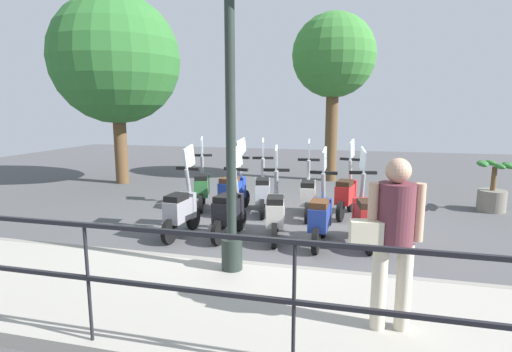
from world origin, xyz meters
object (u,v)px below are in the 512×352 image
Objects in this scene: scooter_near_2 at (276,211)px; scooter_far_3 at (233,190)px; lamp_post_near at (231,132)px; potted_palm at (493,190)px; scooter_far_4 at (202,186)px; scooter_far_0 at (346,193)px; scooter_near_4 at (181,209)px; scooter_far_2 at (263,191)px; scooter_far_1 at (308,194)px; tree_large at (116,60)px; scooter_near_1 at (320,216)px; pedestrian_with_bag at (392,232)px; scooter_near_3 at (229,210)px; tree_distant at (334,57)px; scooter_near_0 at (365,216)px.

scooter_near_2 is 1.94m from scooter_far_3.
lamp_post_near reaches higher than potted_palm.
scooter_far_0 is at bearing -106.65° from scooter_far_4.
scooter_near_4 is 2.03m from scooter_far_2.
scooter_far_1 is at bearing -10.35° from lamp_post_near.
scooter_near_4 is at bearing 139.14° from scooter_far_0.
potted_palm is 5.48m from scooter_far_3.
lamp_post_near is at bearing -137.69° from tree_large.
scooter_near_1 reaches higher than potted_palm.
pedestrian_with_bag is 1.03× the size of scooter_near_4.
lamp_post_near is at bearing 137.07° from potted_palm.
pedestrian_with_bag is (-0.98, -1.80, -0.80)m from lamp_post_near.
scooter_near_2 is at bearing -75.73° from scooter_near_3.
lamp_post_near reaches higher than scooter_near_2.
scooter_far_0 is (-1.18, 2.99, 0.04)m from potted_palm.
scooter_far_1 is at bearing 177.76° from tree_distant.
pedestrian_with_bag is 4.37m from scooter_far_1.
scooter_far_0 is (-4.05, -0.57, -3.12)m from tree_distant.
scooter_near_3 is 1.00× the size of scooter_far_0.
scooter_near_3 is at bearing -149.88° from scooter_far_3.
tree_large is 3.42× the size of scooter_near_0.
scooter_near_1 is 1.00× the size of scooter_far_2.
scooter_far_2 is at bearing -116.48° from tree_large.
scooter_near_2 and scooter_far_3 have the same top height.
scooter_far_2 is (4.22, 2.16, -0.60)m from pedestrian_with_bag.
scooter_far_1 is at bearing 6.96° from pedestrian_with_bag.
pedestrian_with_bag reaches higher than potted_palm.
scooter_far_3 is at bearing 104.96° from potted_palm.
tree_large is 3.42× the size of scooter_far_4.
lamp_post_near is at bearing 171.82° from scooter_far_0.
scooter_near_4 is (-3.16, 5.67, 0.04)m from potted_palm.
scooter_far_4 is at bearing 40.28° from scooter_near_2.
scooter_far_2 is at bearing -25.11° from scooter_near_4.
scooter_far_3 is (4.20, 2.78, -0.60)m from pedestrian_with_bag.
pedestrian_with_bag reaches higher than scooter_near_2.
scooter_far_3 is at bearing -7.64° from scooter_near_4.
tree_large is 6.75m from scooter_near_3.
scooter_far_3 is at bearing 24.07° from pedestrian_with_bag.
lamp_post_near is 2.21m from scooter_near_2.
scooter_far_1 is at bearing -44.14° from scooter_near_4.
potted_palm is at bearing -128.86° from tree_distant.
tree_distant is at bearing -14.64° from scooter_near_4.
tree_distant reaches higher than scooter_near_3.
scooter_far_1 and scooter_far_2 have the same top height.
tree_large is 6.15m from tree_distant.
potted_palm is 0.69× the size of scooter_near_1.
scooter_near_4 is at bearing -137.82° from tree_large.
scooter_near_0 is 1.00× the size of scooter_near_3.
scooter_far_0 is 2.31m from scooter_far_3.
scooter_far_3 is (1.75, -0.38, 0.00)m from scooter_near_4.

